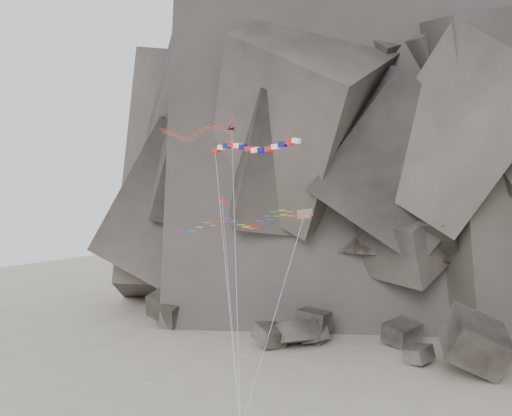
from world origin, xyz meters
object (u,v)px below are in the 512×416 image
at_px(pennant_kite, 225,242).
at_px(delta_kite, 192,132).
at_px(banner_kite, 253,148).
at_px(parafoil_kite, 235,222).

bearing_deg(pennant_kite, delta_kite, 135.00).
height_order(banner_kite, parafoil_kite, banner_kite).
height_order(delta_kite, banner_kite, delta_kite).
bearing_deg(parafoil_kite, banner_kite, -13.33).
bearing_deg(delta_kite, banner_kite, -1.83).
height_order(delta_kite, pennant_kite, delta_kite).
bearing_deg(pennant_kite, banner_kite, -42.55).
bearing_deg(parafoil_kite, pennant_kite, 139.26).
xyz_separation_m(delta_kite, parafoil_kite, (7.41, -3.26, -9.69)).
xyz_separation_m(banner_kite, pennant_kite, (-3.96, 1.31, -9.49)).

